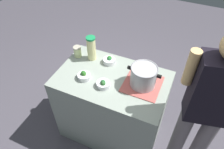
# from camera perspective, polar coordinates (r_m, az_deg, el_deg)

# --- Properties ---
(ground_plane) EXTENTS (8.00, 8.00, 0.00)m
(ground_plane) POSITION_cam_1_polar(r_m,az_deg,el_deg) (2.78, 0.00, -14.24)
(ground_plane) COLOR #514C57
(counter_slab) EXTENTS (1.10, 0.69, 0.91)m
(counter_slab) POSITION_cam_1_polar(r_m,az_deg,el_deg) (2.41, 0.00, -8.60)
(counter_slab) COLOR #939F92
(counter_slab) RESTS_ON ground_plane
(dish_cloth) EXTENTS (0.34, 0.35, 0.01)m
(dish_cloth) POSITION_cam_1_polar(r_m,az_deg,el_deg) (2.03, 8.13, -2.57)
(dish_cloth) COLOR #BD5A53
(dish_cloth) RESTS_ON counter_slab
(cooking_pot) EXTENTS (0.31, 0.25, 0.20)m
(cooking_pot) POSITION_cam_1_polar(r_m,az_deg,el_deg) (1.95, 8.45, -0.38)
(cooking_pot) COLOR #B7B7BC
(cooking_pot) RESTS_ON dish_cloth
(lemonade_pitcher) EXTENTS (0.10, 0.10, 0.27)m
(lemonade_pitcher) POSITION_cam_1_polar(r_m,az_deg,el_deg) (2.21, -5.55, 7.03)
(lemonade_pitcher) COLOR beige
(lemonade_pitcher) RESTS_ON counter_slab
(mason_jar) EXTENTS (0.08, 0.08, 0.12)m
(mason_jar) POSITION_cam_1_polar(r_m,az_deg,el_deg) (2.31, -9.23, 6.09)
(mason_jar) COLOR beige
(mason_jar) RESTS_ON counter_slab
(broccoli_bowl_front) EXTENTS (0.13, 0.13, 0.07)m
(broccoli_bowl_front) POSITION_cam_1_polar(r_m,az_deg,el_deg) (2.22, -0.75, 3.81)
(broccoli_bowl_front) COLOR silver
(broccoli_bowl_front) RESTS_ON counter_slab
(broccoli_bowl_center) EXTENTS (0.13, 0.13, 0.08)m
(broccoli_bowl_center) POSITION_cam_1_polar(r_m,az_deg,el_deg) (1.97, -2.38, -2.55)
(broccoli_bowl_center) COLOR silver
(broccoli_bowl_center) RESTS_ON counter_slab
(broccoli_bowl_back) EXTENTS (0.13, 0.13, 0.08)m
(broccoli_bowl_back) POSITION_cam_1_polar(r_m,az_deg,el_deg) (2.06, -7.53, -0.33)
(broccoli_bowl_back) COLOR silver
(broccoli_bowl_back) RESTS_ON counter_slab
(person_cook) EXTENTS (0.50, 0.27, 1.71)m
(person_cook) POSITION_cam_1_polar(r_m,az_deg,el_deg) (1.92, 23.48, -9.13)
(person_cook) COLOR gray
(person_cook) RESTS_ON ground_plane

